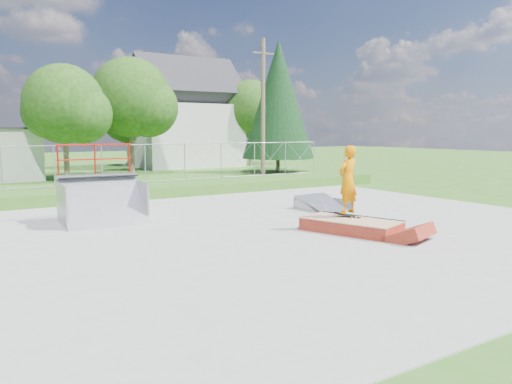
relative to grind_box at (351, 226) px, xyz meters
The scene contains 16 objects.
ground 2.32m from the grind_box, 140.12° to the left, with size 120.00×120.00×0.00m, color #305D1A.
concrete_pad 2.32m from the grind_box, 140.12° to the left, with size 20.00×16.00×0.04m, color gray.
grass_berm 11.12m from the grind_box, 99.17° to the left, with size 24.00×3.00×0.50m, color #305D1A.
grind_box is the anchor object (origin of this frame).
quarter_pipe 7.71m from the grind_box, 136.62° to the left, with size 2.48×2.09×2.48m, color gray, non-canonical shape.
flat_bank_ramp 4.19m from the grind_box, 60.54° to the left, with size 1.57×1.67×0.48m, color gray, non-canonical shape.
skateboard 0.46m from the grind_box, 64.46° to the left, with size 0.22×0.80×0.02m, color black.
skater 1.29m from the grind_box, 64.46° to the left, with size 0.72×0.47×1.96m, color orange.
chain_link_fence 12.17m from the grind_box, 98.41° to the left, with size 20.00×0.06×1.80m, color gray, non-canonical shape.
gable_house 28.65m from the grind_box, 75.26° to the left, with size 8.40×6.08×8.94m.
utility_pole 15.13m from the grind_box, 66.98° to the left, with size 0.24×0.24×8.00m, color brown.
tree_left_near 20.04m from the grind_box, 100.34° to the left, with size 4.76×4.48×6.65m.
tree_center 21.81m from the grind_box, 87.28° to the left, with size 5.44×5.12×7.60m.
tree_right_far 28.55m from the grind_box, 63.72° to the left, with size 5.10×4.80×7.12m.
tree_back_mid 29.74m from the grind_box, 83.31° to the left, with size 4.08×3.84×5.70m.
conifer_tree 21.67m from the grind_box, 61.04° to the left, with size 5.04×5.04×9.10m.
Camera 1 is at (-7.95, -11.88, 2.90)m, focal length 35.00 mm.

